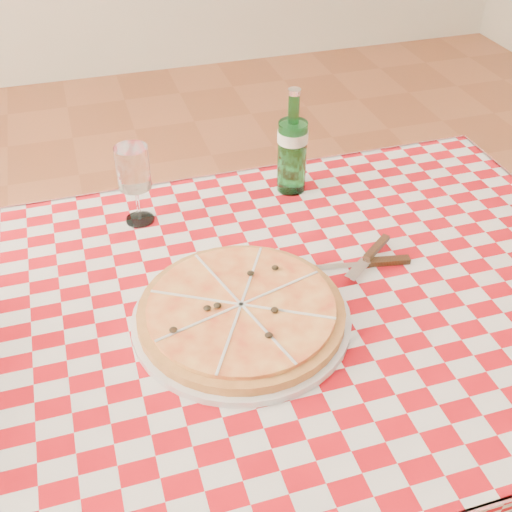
{
  "coord_description": "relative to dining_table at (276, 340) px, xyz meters",
  "views": [
    {
      "loc": [
        -0.28,
        -0.79,
        1.52
      ],
      "look_at": [
        -0.02,
        0.06,
        0.82
      ],
      "focal_mm": 45.0,
      "sensor_mm": 36.0,
      "label": 1
    }
  ],
  "objects": [
    {
      "name": "pizza_plate",
      "position": [
        -0.07,
        -0.03,
        0.12
      ],
      "size": [
        0.46,
        0.46,
        0.05
      ],
      "primitive_type": null,
      "rotation": [
        0.0,
        0.0,
        0.27
      ],
      "color": "#BF813F",
      "rests_on": "tablecloth"
    },
    {
      "name": "dining_table",
      "position": [
        0.0,
        0.0,
        0.0
      ],
      "size": [
        1.2,
        0.8,
        0.75
      ],
      "color": "brown",
      "rests_on": "ground"
    },
    {
      "name": "cutlery",
      "position": [
        0.19,
        0.05,
        0.11
      ],
      "size": [
        0.26,
        0.23,
        0.02
      ],
      "primitive_type": null,
      "rotation": [
        0.0,
        0.0,
        0.31
      ],
      "color": "silver",
      "rests_on": "tablecloth"
    },
    {
      "name": "water_bottle",
      "position": [
        0.15,
        0.34,
        0.22
      ],
      "size": [
        0.08,
        0.08,
        0.23
      ],
      "primitive_type": null,
      "rotation": [
        0.0,
        0.0,
        0.32
      ],
      "color": "#196527",
      "rests_on": "tablecloth"
    },
    {
      "name": "tablecloth",
      "position": [
        0.0,
        0.0,
        0.09
      ],
      "size": [
        1.3,
        0.9,
        0.01
      ],
      "primitive_type": "cube",
      "color": "#AA0A13",
      "rests_on": "dining_table"
    },
    {
      "name": "wine_glass",
      "position": [
        -0.19,
        0.32,
        0.18
      ],
      "size": [
        0.07,
        0.07,
        0.17
      ],
      "primitive_type": null,
      "rotation": [
        0.0,
        0.0,
        -0.1
      ],
      "color": "white",
      "rests_on": "tablecloth"
    }
  ]
}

